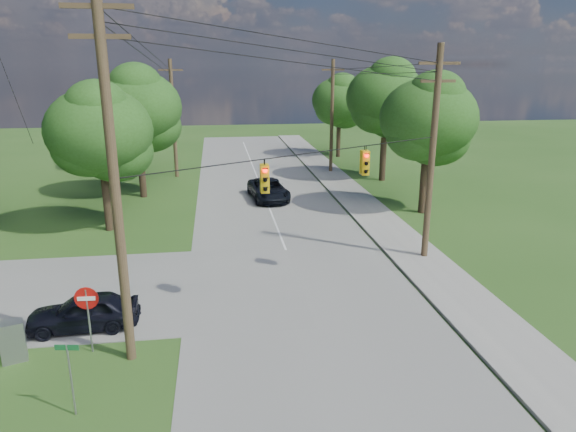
{
  "coord_description": "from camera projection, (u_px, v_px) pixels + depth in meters",
  "views": [
    {
      "loc": [
        -1.49,
        -15.48,
        9.54
      ],
      "look_at": [
        1.4,
        5.0,
        3.42
      ],
      "focal_mm": 32.0,
      "sensor_mm": 36.0,
      "label": 1
    }
  ],
  "objects": [
    {
      "name": "control_cabinet",
      "position": [
        13.0,
        341.0,
        17.04
      ],
      "size": [
        0.93,
        0.8,
        1.41
      ],
      "primitive_type": "cube",
      "rotation": [
        0.0,
        0.0,
        0.35
      ],
      "color": "gray",
      "rests_on": "ground"
    },
    {
      "name": "tree_e_far",
      "position": [
        339.0,
        101.0,
        53.54
      ],
      "size": [
        5.8,
        5.8,
        8.32
      ],
      "color": "#412D20",
      "rests_on": "ground"
    },
    {
      "name": "main_road",
      "position": [
        301.0,
        289.0,
        22.61
      ],
      "size": [
        10.0,
        100.0,
        0.03
      ],
      "primitive_type": "cube",
      "color": "gray",
      "rests_on": "ground"
    },
    {
      "name": "pole_ne",
      "position": [
        432.0,
        152.0,
        24.84
      ],
      "size": [
        2.0,
        0.32,
        10.5
      ],
      "color": "brown",
      "rests_on": "ground"
    },
    {
      "name": "pole_sw",
      "position": [
        114.0,
        178.0,
        15.6
      ],
      "size": [
        2.0,
        0.32,
        12.0
      ],
      "color": "brown",
      "rests_on": "ground"
    },
    {
      "name": "do_not_enter_sign",
      "position": [
        87.0,
        305.0,
        17.25
      ],
      "size": [
        0.81,
        0.09,
        2.42
      ],
      "rotation": [
        0.0,
        0.0,
        -0.04
      ],
      "color": "gray",
      "rests_on": "ground"
    },
    {
      "name": "car_cross_dark",
      "position": [
        84.0,
        311.0,
        19.08
      ],
      "size": [
        4.09,
        1.83,
        1.36
      ],
      "primitive_type": "imported",
      "rotation": [
        0.0,
        0.0,
        -1.52
      ],
      "color": "black",
      "rests_on": "cross_road"
    },
    {
      "name": "tree_e_near",
      "position": [
        429.0,
        118.0,
        32.63
      ],
      "size": [
        6.2,
        6.2,
        8.81
      ],
      "color": "#412D20",
      "rests_on": "ground"
    },
    {
      "name": "pole_north_w",
      "position": [
        173.0,
        118.0,
        43.96
      ],
      "size": [
        2.0,
        0.32,
        10.0
      ],
      "color": "brown",
      "rests_on": "ground"
    },
    {
      "name": "pole_north_e",
      "position": [
        332.0,
        116.0,
        45.82
      ],
      "size": [
        2.0,
        0.32,
        10.0
      ],
      "color": "brown",
      "rests_on": "ground"
    },
    {
      "name": "traffic_signals",
      "position": [
        318.0,
        169.0,
        20.59
      ],
      "size": [
        4.91,
        3.27,
        1.05
      ],
      "color": "yellow",
      "rests_on": "ground"
    },
    {
      "name": "tree_w_mid",
      "position": [
        137.0,
        108.0,
        36.63
      ],
      "size": [
        6.4,
        6.4,
        9.22
      ],
      "color": "#412D20",
      "rests_on": "ground"
    },
    {
      "name": "power_lines",
      "position": [
        272.0,
        72.0,
        26.17
      ],
      "size": [
        13.93,
        29.62,
        4.93
      ],
      "color": "black",
      "rests_on": "ground"
    },
    {
      "name": "ground",
      "position": [
        268.0,
        354.0,
        17.6
      ],
      "size": [
        140.0,
        140.0,
        0.0
      ],
      "primitive_type": "plane",
      "color": "#2B511B",
      "rests_on": "ground"
    },
    {
      "name": "tree_w_far",
      "position": [
        130.0,
        103.0,
        45.95
      ],
      "size": [
        6.0,
        6.0,
        8.73
      ],
      "color": "#412D20",
      "rests_on": "ground"
    },
    {
      "name": "car_main_north",
      "position": [
        268.0,
        189.0,
        37.49
      ],
      "size": [
        2.96,
        5.5,
        1.47
      ],
      "primitive_type": "imported",
      "rotation": [
        0.0,
        0.0,
        0.1
      ],
      "color": "black",
      "rests_on": "main_road"
    },
    {
      "name": "sidewalk_east",
      "position": [
        445.0,
        280.0,
        23.5
      ],
      "size": [
        2.6,
        100.0,
        0.12
      ],
      "primitive_type": "cube",
      "color": "#A29F98",
      "rests_on": "ground"
    },
    {
      "name": "street_name_sign",
      "position": [
        70.0,
        369.0,
        14.14
      ],
      "size": [
        0.67,
        0.14,
        2.24
      ],
      "rotation": [
        0.0,
        0.0,
        -0.17
      ],
      "color": "gray",
      "rests_on": "ground"
    },
    {
      "name": "tree_e_mid",
      "position": [
        386.0,
        98.0,
        42.0
      ],
      "size": [
        6.6,
        6.6,
        9.64
      ],
      "color": "#412D20",
      "rests_on": "ground"
    },
    {
      "name": "tree_w_near",
      "position": [
        100.0,
        131.0,
        29.09
      ],
      "size": [
        6.0,
        6.0,
        8.4
      ],
      "color": "#412D20",
      "rests_on": "ground"
    }
  ]
}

